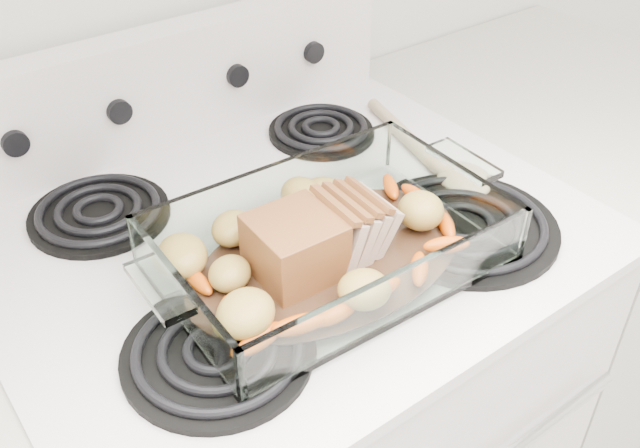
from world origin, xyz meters
TOP-DOWN VIEW (x-y plane):
  - electric_range at (0.00, 1.66)m, footprint 0.78×0.70m
  - counter_right at (0.67, 1.66)m, footprint 0.58×0.68m
  - baking_dish at (-0.00, 1.54)m, footprint 0.40×0.27m
  - pork_roast at (-0.03, 1.54)m, footprint 0.18×0.10m
  - roast_vegetables at (-0.01, 1.58)m, footprint 0.38×0.21m
  - wooden_spoon at (0.27, 1.63)m, footprint 0.09×0.31m

SIDE VIEW (x-z plane):
  - counter_right at x=0.67m, z-range 0.00..0.93m
  - electric_range at x=0.00m, z-range -0.08..1.04m
  - wooden_spoon at x=0.27m, z-range 0.93..0.96m
  - baking_dish at x=0.00m, z-range 0.93..1.00m
  - roast_vegetables at x=-0.01m, z-range 0.95..1.00m
  - pork_roast at x=-0.03m, z-range 0.95..1.03m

